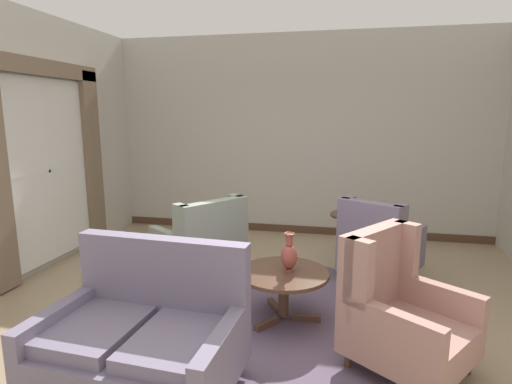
% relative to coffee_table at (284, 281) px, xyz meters
% --- Properties ---
extents(ground, '(9.03, 9.03, 0.00)m').
position_rel_coffee_table_xyz_m(ground, '(-0.20, -0.19, -0.40)').
color(ground, '#9E896B').
extents(wall_back, '(6.28, 0.08, 3.21)m').
position_rel_coffee_table_xyz_m(wall_back, '(-0.20, 3.04, 1.20)').
color(wall_back, '#BCB7AD').
rests_on(wall_back, ground).
extents(wall_left, '(0.08, 4.52, 3.21)m').
position_rel_coffee_table_xyz_m(wall_left, '(-3.26, 0.78, 1.20)').
color(wall_left, '#BCB7AD').
rests_on(wall_left, ground).
extents(baseboard_back, '(6.12, 0.03, 0.12)m').
position_rel_coffee_table_xyz_m(baseboard_back, '(-0.20, 2.98, -0.34)').
color(baseboard_back, '#4C3323').
rests_on(baseboard_back, ground).
extents(area_rug, '(2.95, 2.95, 0.01)m').
position_rel_coffee_table_xyz_m(area_rug, '(-0.20, 0.11, -0.40)').
color(area_rug, '#5B4C60').
rests_on(area_rug, ground).
extents(window_with_curtains, '(0.12, 2.09, 2.60)m').
position_rel_coffee_table_xyz_m(window_with_curtains, '(-3.16, 0.90, 1.00)').
color(window_with_curtains, silver).
extents(coffee_table, '(0.86, 0.86, 0.49)m').
position_rel_coffee_table_xyz_m(coffee_table, '(0.00, 0.00, 0.00)').
color(coffee_table, '#4C3323').
rests_on(coffee_table, ground).
extents(porcelain_vase, '(0.16, 0.16, 0.37)m').
position_rel_coffee_table_xyz_m(porcelain_vase, '(0.04, 0.03, 0.25)').
color(porcelain_vase, brown).
rests_on(porcelain_vase, coffee_table).
extents(settee, '(1.43, 0.99, 1.04)m').
position_rel_coffee_table_xyz_m(settee, '(-0.83, -1.19, 0.01)').
color(settee, slate).
rests_on(settee, ground).
extents(armchair_near_sideboard, '(1.12, 1.11, 1.07)m').
position_rel_coffee_table_xyz_m(armchair_near_sideboard, '(0.98, -0.53, 0.05)').
color(armchair_near_sideboard, tan).
rests_on(armchair_near_sideboard, ground).
extents(armchair_far_left, '(1.16, 1.17, 1.02)m').
position_rel_coffee_table_xyz_m(armchair_far_left, '(-1.06, 0.71, 0.03)').
color(armchair_far_left, gray).
rests_on(armchair_far_left, ground).
extents(armchair_beside_settee, '(1.07, 1.11, 1.01)m').
position_rel_coffee_table_xyz_m(armchair_beside_settee, '(0.95, 1.16, 0.03)').
color(armchair_beside_settee, slate).
rests_on(armchair_beside_settee, ground).
extents(side_table, '(0.57, 0.57, 0.71)m').
position_rel_coffee_table_xyz_m(side_table, '(0.65, 1.55, 0.03)').
color(side_table, '#4C3323').
rests_on(side_table, ground).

